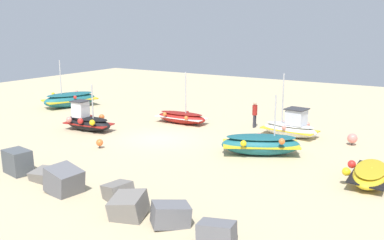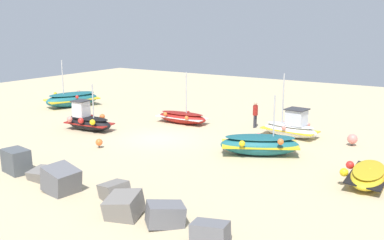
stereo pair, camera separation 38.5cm
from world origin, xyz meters
TOP-DOWN VIEW (x-y plane):
  - ground_plane at (0.00, 0.00)m, footprint 59.77×59.77m
  - fishing_boat_0 at (12.06, -4.41)m, footprint 2.97×4.64m
  - fishing_boat_1 at (5.09, 0.66)m, footprint 3.38×1.95m
  - fishing_boat_2 at (1.19, -4.20)m, footprint 3.65×1.84m
  - fishing_boat_3 at (-6.34, -0.26)m, footprint 4.29×3.32m
  - fishing_boat_4 at (-6.32, -4.71)m, footprint 3.53×1.89m
  - fishing_boat_5 at (-12.01, 1.10)m, footprint 2.07×3.51m
  - person_walking at (-3.50, -5.72)m, footprint 0.32×0.32m
  - breakwater_rocks at (-0.50, 8.86)m, footprint 19.78×2.39m
  - mooring_buoy_0 at (-9.92, -4.63)m, footprint 0.55×0.55m
  - mooring_buoy_1 at (1.52, 3.33)m, footprint 0.38×0.38m

SIDE VIEW (x-z plane):
  - ground_plane at x=0.00m, z-range 0.00..0.00m
  - mooring_buoy_1 at x=1.52m, z-range 0.06..0.58m
  - fishing_boat_5 at x=-12.01m, z-range -0.05..0.81m
  - mooring_buoy_0 at x=-9.92m, z-range 0.06..0.73m
  - fishing_boat_2 at x=1.19m, z-range -1.34..2.18m
  - breakwater_rocks at x=-0.50m, z-range -0.23..1.08m
  - fishing_boat_3 at x=-6.34m, z-range -1.01..2.12m
  - fishing_boat_4 at x=-6.32m, z-range -1.29..2.46m
  - fishing_boat_1 at x=5.09m, z-range -0.89..2.09m
  - fishing_boat_0 at x=12.06m, z-range -1.30..2.52m
  - person_walking at x=-3.50m, z-range 0.13..1.82m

